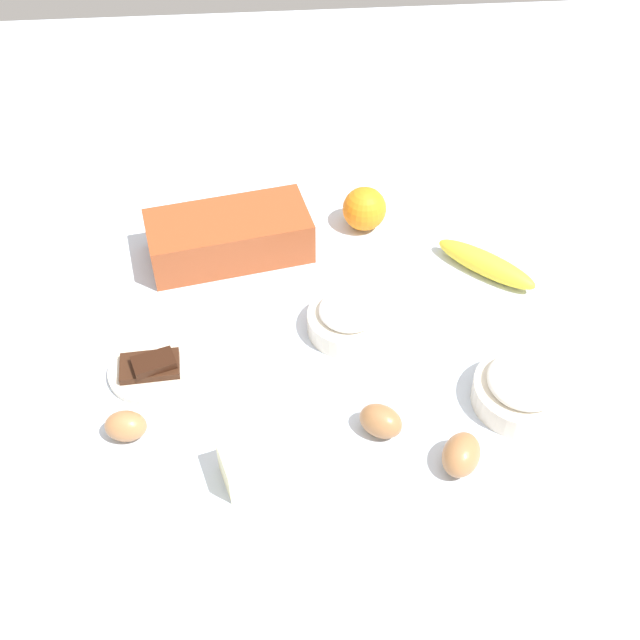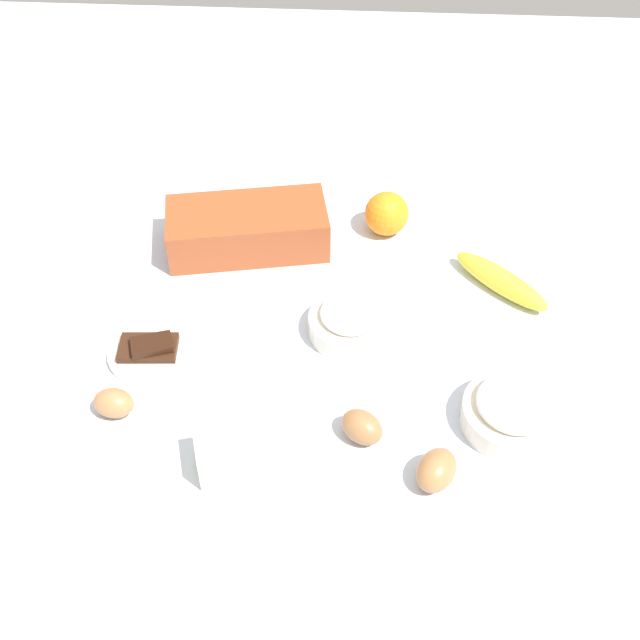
# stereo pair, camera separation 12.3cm
# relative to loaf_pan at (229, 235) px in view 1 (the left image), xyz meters

# --- Properties ---
(ground_plane) EXTENTS (2.40, 2.40, 0.02)m
(ground_plane) POSITION_rel_loaf_pan_xyz_m (0.14, -0.22, -0.05)
(ground_plane) COLOR silver
(loaf_pan) EXTENTS (0.30, 0.18, 0.08)m
(loaf_pan) POSITION_rel_loaf_pan_xyz_m (0.00, 0.00, 0.00)
(loaf_pan) COLOR #9E4723
(loaf_pan) RESTS_ON ground_plane
(flour_bowl) EXTENTS (0.15, 0.15, 0.07)m
(flour_bowl) POSITION_rel_loaf_pan_xyz_m (0.43, -0.37, -0.01)
(flour_bowl) COLOR silver
(flour_bowl) RESTS_ON ground_plane
(sugar_bowl) EXTENTS (0.13, 0.13, 0.06)m
(sugar_bowl) POSITION_rel_loaf_pan_xyz_m (0.19, -0.21, -0.01)
(sugar_bowl) COLOR silver
(sugar_bowl) RESTS_ON ground_plane
(banana) EXTENTS (0.17, 0.16, 0.04)m
(banana) POSITION_rel_loaf_pan_xyz_m (0.44, -0.09, -0.02)
(banana) COLOR yellow
(banana) RESTS_ON ground_plane
(orange_fruit) EXTENTS (0.08, 0.08, 0.08)m
(orange_fruit) POSITION_rel_loaf_pan_xyz_m (0.25, 0.06, -0.00)
(orange_fruit) COLOR orange
(orange_fruit) RESTS_ON ground_plane
(butter_block) EXTENTS (0.10, 0.09, 0.06)m
(butter_block) POSITION_rel_loaf_pan_xyz_m (0.03, -0.47, -0.01)
(butter_block) COLOR #F4EDB2
(butter_block) RESTS_ON ground_plane
(egg_near_butter) EXTENTS (0.08, 0.09, 0.05)m
(egg_near_butter) POSITION_rel_loaf_pan_xyz_m (0.31, -0.48, -0.02)
(egg_near_butter) COLOR #A87144
(egg_near_butter) RESTS_ON ground_plane
(egg_beside_bowl) EXTENTS (0.08, 0.08, 0.05)m
(egg_beside_bowl) POSITION_rel_loaf_pan_xyz_m (0.21, -0.41, -0.02)
(egg_beside_bowl) COLOR #A36E42
(egg_beside_bowl) RESTS_ON ground_plane
(egg_loose) EXTENTS (0.07, 0.05, 0.04)m
(egg_loose) POSITION_rel_loaf_pan_xyz_m (-0.15, -0.39, -0.02)
(egg_loose) COLOR #AF7647
(egg_loose) RESTS_ON ground_plane
(chocolate_plate) EXTENTS (0.13, 0.13, 0.03)m
(chocolate_plate) POSITION_rel_loaf_pan_xyz_m (-0.12, -0.27, -0.03)
(chocolate_plate) COLOR silver
(chocolate_plate) RESTS_ON ground_plane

